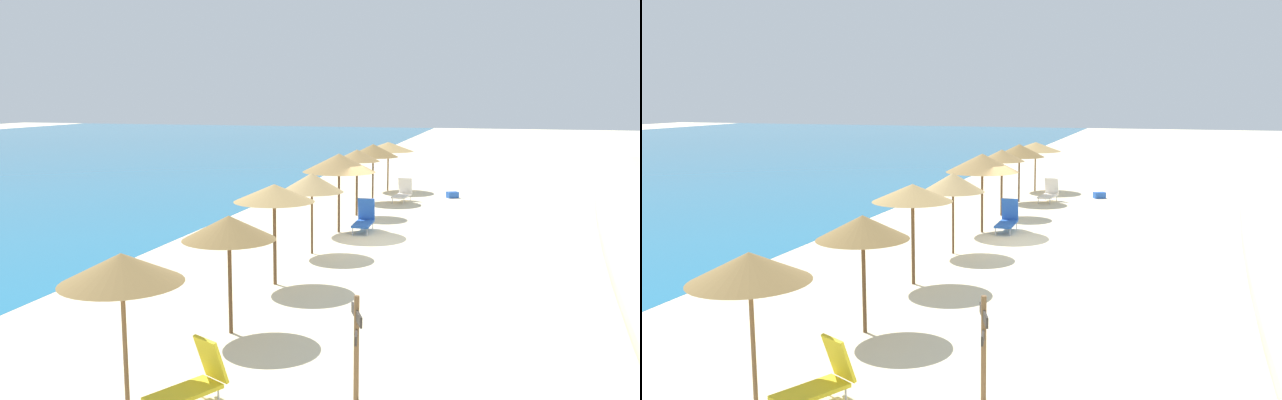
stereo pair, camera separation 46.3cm
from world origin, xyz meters
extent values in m
plane|color=beige|center=(0.00, 0.00, 0.00)|extent=(160.00, 160.00, 0.00)
cylinder|color=brown|center=(-13.38, 1.72, 1.10)|extent=(0.08, 0.08, 2.21)
cone|color=olive|center=(-13.38, 1.72, 2.30)|extent=(2.00, 2.00, 0.49)
cylinder|color=brown|center=(-9.81, 1.41, 1.09)|extent=(0.09, 0.09, 2.19)
cone|color=olive|center=(-9.81, 1.41, 2.29)|extent=(1.98, 1.98, 0.51)
cylinder|color=brown|center=(-6.02, 1.76, 1.20)|extent=(0.09, 0.09, 2.40)
cone|color=#9E7F4C|center=(-6.02, 1.76, 2.48)|extent=(2.15, 2.15, 0.46)
cylinder|color=brown|center=(-2.38, 1.80, 1.07)|extent=(0.08, 0.08, 2.15)
cone|color=tan|center=(-2.38, 1.80, 2.30)|extent=(2.02, 2.02, 0.60)
cylinder|color=brown|center=(1.12, 1.81, 1.20)|extent=(0.09, 0.09, 2.39)
cone|color=olive|center=(1.12, 1.81, 2.58)|extent=(2.67, 2.67, 0.67)
cylinder|color=brown|center=(4.71, 1.95, 1.22)|extent=(0.09, 0.09, 2.44)
cone|color=olive|center=(4.71, 1.95, 2.53)|extent=(1.91, 1.91, 0.48)
cylinder|color=brown|center=(8.54, 2.03, 1.14)|extent=(0.08, 0.08, 2.29)
cone|color=olive|center=(8.54, 2.03, 2.43)|extent=(2.37, 2.37, 0.59)
cylinder|color=brown|center=(12.34, 1.99, 1.12)|extent=(0.08, 0.08, 2.24)
cone|color=#9E7F4C|center=(12.34, 1.99, 2.33)|extent=(2.66, 2.66, 0.48)
cube|color=yellow|center=(-13.35, 0.71, 0.31)|extent=(1.33, 1.06, 0.07)
cube|color=yellow|center=(-12.85, 0.45, 0.71)|extent=(0.53, 0.64, 0.78)
cylinder|color=silver|center=(-12.79, 0.69, 0.14)|extent=(0.04, 0.04, 0.28)
cylinder|color=silver|center=(-13.01, 0.26, 0.14)|extent=(0.04, 0.04, 0.28)
cube|color=blue|center=(1.40, 0.96, 0.31)|extent=(1.53, 0.69, 0.07)
cube|color=blue|center=(2.11, 0.99, 0.74)|extent=(0.22, 0.64, 0.85)
cylinder|color=silver|center=(0.75, 1.20, 0.14)|extent=(0.04, 0.04, 0.28)
cylinder|color=silver|center=(0.77, 0.66, 0.14)|extent=(0.04, 0.04, 0.28)
cylinder|color=silver|center=(2.02, 1.25, 0.14)|extent=(0.04, 0.04, 0.28)
cylinder|color=silver|center=(2.04, 0.71, 0.14)|extent=(0.04, 0.04, 0.28)
cube|color=white|center=(8.73, 0.69, 0.30)|extent=(1.47, 0.79, 0.07)
cube|color=white|center=(9.39, 0.62, 0.70)|extent=(0.32, 0.67, 0.80)
cylinder|color=silver|center=(8.17, 1.02, 0.13)|extent=(0.04, 0.04, 0.26)
cylinder|color=silver|center=(8.11, 0.47, 0.13)|extent=(0.04, 0.04, 0.26)
cylinder|color=silver|center=(9.36, 0.90, 0.13)|extent=(0.04, 0.04, 0.26)
cylinder|color=silver|center=(9.30, 0.35, 0.13)|extent=(0.04, 0.04, 0.26)
cylinder|color=brown|center=(-12.20, -1.86, 0.90)|extent=(0.09, 0.09, 1.80)
cube|color=#332D28|center=(-12.20, -1.86, 1.48)|extent=(0.79, 0.36, 0.18)
cube|color=#332D28|center=(-12.20, -1.86, 1.15)|extent=(0.71, 0.17, 0.16)
cube|color=blue|center=(10.75, -1.52, 0.15)|extent=(0.58, 0.65, 0.30)
camera|label=1|loc=(-22.56, -4.17, 5.04)|focal=37.91mm
camera|label=2|loc=(-22.43, -4.62, 5.04)|focal=37.91mm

